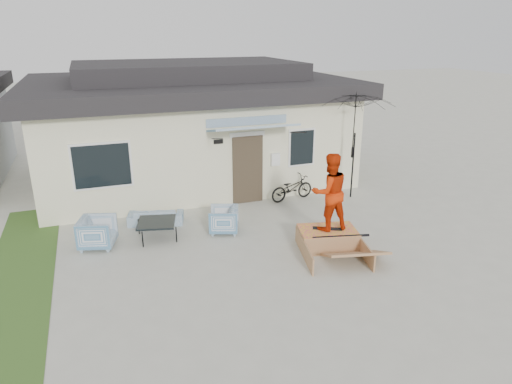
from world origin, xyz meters
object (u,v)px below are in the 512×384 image
object	(u,v)px
skateboard	(327,228)
skater	(330,191)
patio_umbrella	(354,144)
loveseat	(156,214)
skate_ramp	(327,238)
armchair_left	(97,231)
bicycle	(292,185)
coffee_table	(157,230)
armchair_right	(224,218)

from	to	relation	value
skateboard	skater	xyz separation A→B (m)	(0.00, 0.00, 0.98)
patio_umbrella	skateboard	distance (m)	4.00
loveseat	skate_ramp	world-z (taller)	loveseat
armchair_left	skateboard	world-z (taller)	armchair_left
patio_umbrella	skateboard	world-z (taller)	patio_umbrella
armchair_left	bicycle	xyz separation A→B (m)	(5.88, 1.41, 0.06)
coffee_table	skateboard	size ratio (longest dim) A/B	1.30
patio_umbrella	skater	bearing A→B (deg)	-129.90
coffee_table	bicycle	bearing A→B (deg)	17.59
loveseat	skater	size ratio (longest dim) A/B	0.79
coffee_table	armchair_right	bearing A→B (deg)	-6.92
patio_umbrella	armchair_right	bearing A→B (deg)	-165.42
armchair_left	bicycle	size ratio (longest dim) A/B	0.56
loveseat	skater	distance (m)	4.91
bicycle	loveseat	bearing A→B (deg)	85.47
armchair_right	skater	world-z (taller)	skater
loveseat	skate_ramp	size ratio (longest dim) A/B	0.81
armchair_left	patio_umbrella	xyz separation A→B (m)	(7.77, 0.99, 1.33)
loveseat	skate_ramp	distance (m)	4.79
loveseat	skateboard	xyz separation A→B (m)	(3.78, -2.90, 0.19)
armchair_left	armchair_right	bearing A→B (deg)	-77.09
skate_ramp	loveseat	bearing A→B (deg)	155.09
patio_umbrella	loveseat	bearing A→B (deg)	-179.90
loveseat	coffee_table	distance (m)	0.98
patio_umbrella	skater	xyz separation A→B (m)	(-2.44, -2.91, -0.29)
armchair_left	skate_ramp	world-z (taller)	armchair_left
armchair_right	coffee_table	distance (m)	1.74
armchair_left	skater	distance (m)	5.77
armchair_right	skateboard	size ratio (longest dim) A/B	1.05
armchair_right	skate_ramp	bearing A→B (deg)	70.67
skateboard	skate_ramp	bearing A→B (deg)	-75.47
armchair_right	patio_umbrella	bearing A→B (deg)	124.46
armchair_right	coffee_table	xyz separation A→B (m)	(-1.72, 0.21, -0.15)
armchair_left	bicycle	world-z (taller)	bicycle
patio_umbrella	skate_ramp	distance (m)	4.13
patio_umbrella	skate_ramp	world-z (taller)	patio_umbrella
loveseat	armchair_left	distance (m)	1.84
coffee_table	skateboard	xyz separation A→B (m)	(3.89, -1.92, 0.25)
armchair_right	bicycle	size ratio (longest dim) A/B	0.51
loveseat	coffee_table	world-z (taller)	loveseat
armchair_left	coffee_table	world-z (taller)	armchair_left
armchair_right	patio_umbrella	size ratio (longest dim) A/B	0.28
armchair_left	coffee_table	distance (m)	1.46
patio_umbrella	armchair_left	bearing A→B (deg)	-172.72
patio_umbrella	skate_ramp	xyz separation A→B (m)	(-2.45, -2.96, -1.52)
armchair_right	skater	bearing A→B (deg)	71.53
armchair_left	coffee_table	size ratio (longest dim) A/B	0.90
armchair_left	skateboard	distance (m)	5.67
bicycle	skater	bearing A→B (deg)	160.60
skater	armchair_right	bearing A→B (deg)	-36.34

